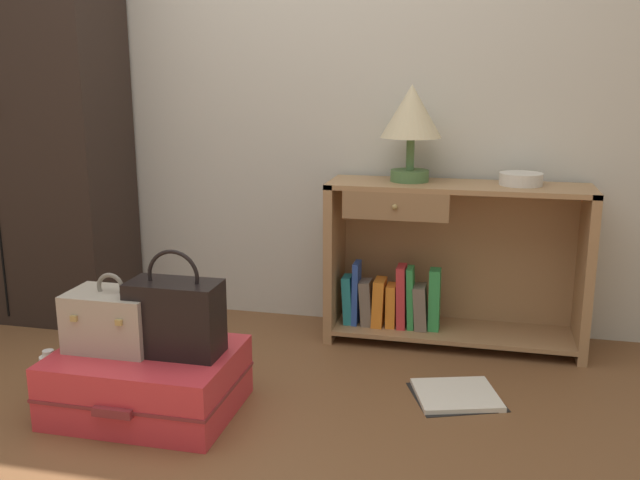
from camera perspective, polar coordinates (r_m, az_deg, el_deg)
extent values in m
plane|color=brown|center=(2.36, -12.47, -17.57)|extent=(9.00, 9.00, 0.00)
cube|color=beige|center=(3.43, -2.45, 15.12)|extent=(6.40, 0.10, 2.60)
cube|color=black|center=(3.74, -23.42, 10.03)|extent=(0.97, 0.45, 2.09)
cube|color=#A37A51|center=(3.24, 1.22, -1.47)|extent=(0.04, 0.32, 0.73)
cube|color=#A37A51|center=(3.21, 20.80, -2.54)|extent=(0.04, 0.32, 0.73)
cube|color=#A37A51|center=(3.10, 11.25, 4.30)|extent=(1.14, 0.32, 0.02)
cube|color=#A37A51|center=(3.27, 10.71, -7.29)|extent=(1.06, 0.32, 0.02)
cube|color=#A37A51|center=(3.33, 11.07, -1.33)|extent=(1.06, 0.01, 0.71)
cube|color=#8F6B47|center=(2.99, 6.15, 2.75)|extent=(0.46, 0.02, 0.12)
sphere|color=#9E844C|center=(2.97, 6.11, 2.69)|extent=(0.02, 0.02, 0.02)
cube|color=teal|center=(3.26, 2.33, -4.86)|extent=(0.05, 0.10, 0.23)
cube|color=#2D51B2|center=(3.24, 2.98, -4.32)|extent=(0.03, 0.10, 0.29)
cube|color=#726659|center=(3.25, 3.83, -5.10)|extent=(0.07, 0.11, 0.21)
cube|color=orange|center=(3.24, 4.84, -5.08)|extent=(0.06, 0.12, 0.22)
cube|color=orange|center=(3.23, 5.84, -5.32)|extent=(0.04, 0.10, 0.20)
cube|color=red|center=(3.21, 6.68, -4.60)|extent=(0.05, 0.11, 0.29)
cube|color=green|center=(3.21, 7.42, -4.69)|extent=(0.04, 0.10, 0.29)
cube|color=#726659|center=(3.22, 8.21, -5.43)|extent=(0.07, 0.11, 0.21)
cube|color=green|center=(3.20, 9.32, -4.82)|extent=(0.05, 0.08, 0.28)
cylinder|color=#4C7542|center=(3.14, 7.32, 5.23)|extent=(0.17, 0.17, 0.05)
cylinder|color=#4C7542|center=(3.13, 7.38, 6.99)|extent=(0.04, 0.04, 0.14)
cone|color=beige|center=(3.11, 7.48, 10.39)|extent=(0.27, 0.27, 0.23)
cylinder|color=silver|center=(3.13, 16.08, 4.81)|extent=(0.18, 0.18, 0.05)
cube|color=#D1333D|center=(2.66, -13.89, -11.09)|extent=(0.64, 0.48, 0.23)
cube|color=maroon|center=(2.66, -13.89, -11.09)|extent=(0.65, 0.49, 0.01)
cube|color=maroon|center=(2.46, -16.60, -13.37)|extent=(0.14, 0.02, 0.03)
cube|color=#A89E8E|center=(2.64, -16.54, -6.28)|extent=(0.31, 0.21, 0.21)
torus|color=slate|center=(2.60, -16.72, -3.71)|extent=(0.11, 0.02, 0.11)
cube|color=tan|center=(2.58, -19.45, -6.06)|extent=(0.02, 0.01, 0.02)
cube|color=tan|center=(2.49, -16.10, -6.49)|extent=(0.02, 0.01, 0.02)
cube|color=black|center=(2.52, -11.72, -6.25)|extent=(0.32, 0.16, 0.26)
torus|color=black|center=(2.48, -11.89, -2.93)|extent=(0.19, 0.01, 0.19)
cylinder|color=white|center=(2.89, -21.14, -10.31)|extent=(0.07, 0.07, 0.16)
cylinder|color=silver|center=(2.86, -21.29, -8.62)|extent=(0.04, 0.04, 0.02)
cube|color=white|center=(2.77, 11.06, -12.29)|extent=(0.37, 0.35, 0.02)
cube|color=black|center=(2.77, 11.05, -12.43)|extent=(0.40, 0.39, 0.01)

